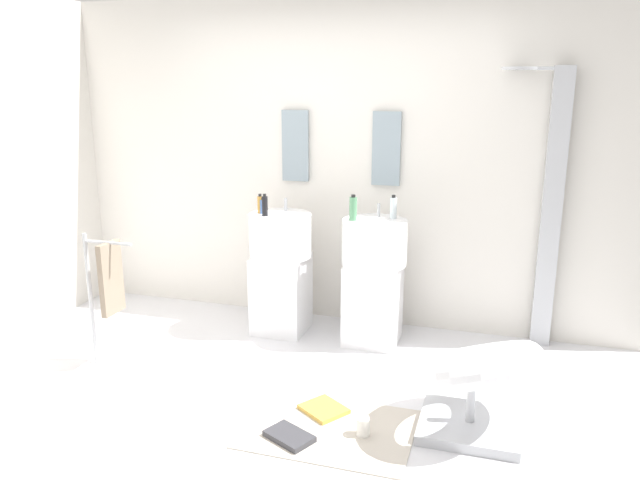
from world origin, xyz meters
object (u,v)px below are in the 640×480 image
at_px(towel_rack, 108,281).
at_px(magazine_ochre, 324,409).
at_px(shower_column, 550,205).
at_px(lounge_chair, 473,375).
at_px(pedestal_sink_right, 373,277).
at_px(soap_bottle_black, 265,206).
at_px(soap_bottle_blue, 263,206).
at_px(coffee_mug, 363,427).
at_px(soap_bottle_clear, 393,208).
at_px(soap_bottle_amber, 260,204).
at_px(magazine_charcoal, 289,436).
at_px(pedestal_sink_left, 281,268).
at_px(soap_bottle_green, 353,208).

relative_size(towel_rack, magazine_ochre, 3.80).
height_order(shower_column, lounge_chair, shower_column).
xyz_separation_m(pedestal_sink_right, soap_bottle_black, (-0.83, -0.10, 0.51)).
distance_m(pedestal_sink_right, soap_bottle_blue, 1.01).
bearing_deg(towel_rack, coffee_mug, -10.87).
bearing_deg(soap_bottle_clear, lounge_chair, -59.50).
relative_size(towel_rack, soap_bottle_amber, 6.34).
bearing_deg(magazine_ochre, soap_bottle_amber, 161.82).
relative_size(magazine_charcoal, coffee_mug, 2.48).
bearing_deg(soap_bottle_blue, pedestal_sink_left, 5.19).
bearing_deg(soap_bottle_green, towel_rack, -148.86).
relative_size(pedestal_sink_left, soap_bottle_black, 6.27).
relative_size(shower_column, magazine_charcoal, 7.73).
bearing_deg(soap_bottle_blue, soap_bottle_green, -2.83).
distance_m(pedestal_sink_left, soap_bottle_blue, 0.51).
bearing_deg(lounge_chair, soap_bottle_green, 133.11).
relative_size(magazine_ochre, coffee_mug, 2.34).
relative_size(pedestal_sink_right, soap_bottle_blue, 8.31).
bearing_deg(soap_bottle_blue, pedestal_sink_right, 0.80).
height_order(pedestal_sink_left, coffee_mug, pedestal_sink_left).
height_order(pedestal_sink_left, soap_bottle_blue, soap_bottle_blue).
distance_m(pedestal_sink_left, soap_bottle_black, 0.53).
height_order(shower_column, towel_rack, shower_column).
distance_m(lounge_chair, towel_rack, 2.46).
distance_m(shower_column, lounge_chair, 1.63).
xyz_separation_m(pedestal_sink_left, lounge_chair, (1.54, -1.07, -0.17)).
bearing_deg(soap_bottle_clear, shower_column, 12.08).
bearing_deg(lounge_chair, towel_rack, 177.23).
distance_m(pedestal_sink_left, soap_bottle_amber, 0.53).
bearing_deg(coffee_mug, soap_bottle_blue, 130.58).
relative_size(shower_column, soap_bottle_black, 12.17).
height_order(shower_column, soap_bottle_black, shower_column).
relative_size(pedestal_sink_left, soap_bottle_blue, 8.31).
distance_m(soap_bottle_green, soap_bottle_clear, 0.30).
xyz_separation_m(pedestal_sink_right, coffee_mug, (0.23, -1.31, -0.46)).
xyz_separation_m(pedestal_sink_left, soap_bottle_clear, (0.86, 0.09, 0.52)).
height_order(pedestal_sink_right, shower_column, shower_column).
bearing_deg(shower_column, magazine_ochre, -131.27).
relative_size(pedestal_sink_left, magazine_charcoal, 3.98).
bearing_deg(soap_bottle_amber, pedestal_sink_left, 3.69).
distance_m(coffee_mug, soap_bottle_blue, 1.95).
xyz_separation_m(magazine_charcoal, coffee_mug, (0.38, 0.16, 0.04)).
relative_size(coffee_mug, soap_bottle_green, 0.56).
distance_m(lounge_chair, soap_bottle_green, 1.56).
bearing_deg(pedestal_sink_left, shower_column, 9.45).
height_order(shower_column, soap_bottle_blue, shower_column).
relative_size(pedestal_sink_right, soap_bottle_amber, 7.05).
distance_m(pedestal_sink_left, soap_bottle_clear, 1.01).
bearing_deg(soap_bottle_green, soap_bottle_amber, 177.09).
relative_size(towel_rack, magazine_charcoal, 3.58).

